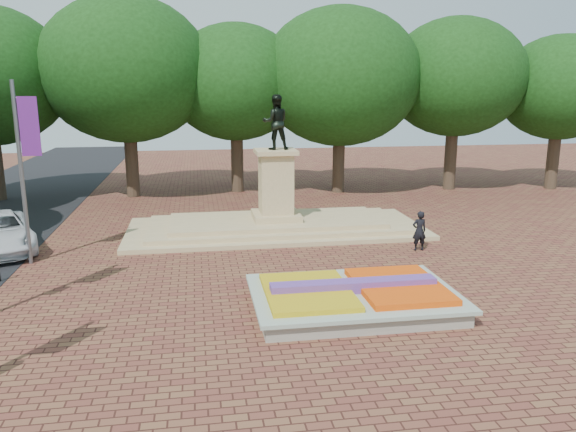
% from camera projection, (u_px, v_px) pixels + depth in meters
% --- Properties ---
extents(ground, '(90.00, 90.00, 0.00)m').
position_uv_depth(ground, '(309.00, 288.00, 19.23)').
color(ground, brown).
rests_on(ground, ground).
extents(flower_bed, '(6.30, 4.30, 0.91)m').
position_uv_depth(flower_bed, '(354.00, 297.00, 17.39)').
color(flower_bed, gray).
rests_on(flower_bed, ground).
extents(monument, '(14.00, 6.00, 6.40)m').
position_uv_depth(monument, '(276.00, 213.00, 26.73)').
color(monument, tan).
rests_on(monument, ground).
extents(tree_row_back, '(44.80, 8.80, 10.43)m').
position_uv_depth(tree_row_back, '(290.00, 88.00, 35.43)').
color(tree_row_back, '#382B1E').
rests_on(tree_row_back, ground).
extents(pedestrian, '(0.63, 0.42, 1.69)m').
position_uv_depth(pedestrian, '(419.00, 231.00, 23.51)').
color(pedestrian, black).
rests_on(pedestrian, ground).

